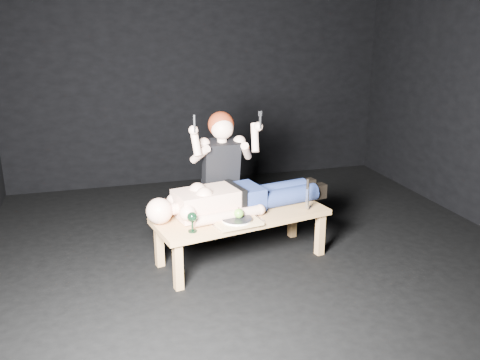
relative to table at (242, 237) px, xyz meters
The scene contains 13 objects.
ground 0.28m from the table, ahead, with size 5.00×5.00×0.00m, color black.
back_wall 2.83m from the table, 86.26° to the left, with size 5.00×5.00×0.00m, color black.
table is the anchor object (origin of this frame).
lying_man 0.39m from the table, 76.16° to the left, with size 1.69×0.51×0.29m, color #E6B192, non-canonical shape.
kneeling_woman 0.66m from the table, 99.68° to the left, with size 0.72×0.80×1.34m, color black, non-canonical shape.
serving_tray 0.32m from the table, 116.41° to the right, with size 0.38×0.28×0.02m, color tan.
plate 0.34m from the table, 116.41° to the right, with size 0.25×0.25×0.02m, color white.
apple 0.37m from the table, 112.77° to the right, with size 0.08×0.08×0.08m, color #58952B.
goblet 0.65m from the table, 151.08° to the right, with size 0.08×0.08×0.17m, color black, non-canonical shape.
fork_flat 0.45m from the table, 137.63° to the right, with size 0.01×0.16×0.01m, color #B2B2B7.
knife_flat 0.30m from the table, 51.94° to the right, with size 0.01×0.16×0.01m, color #B2B2B7.
spoon_flat 0.26m from the table, 75.84° to the right, with size 0.01×0.16×0.01m, color #B2B2B7.
carving_knife 0.71m from the table, ahead, with size 0.04×0.04×0.29m, color #B2B2B7, non-canonical shape.
Camera 1 is at (-1.34, -4.05, 2.09)m, focal length 37.89 mm.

